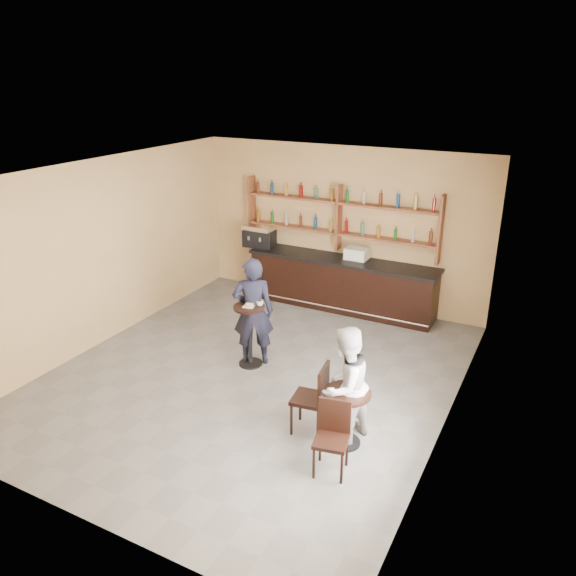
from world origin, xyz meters
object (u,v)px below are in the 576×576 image
at_px(pedestal_table, 250,336).
at_px(patron_second, 344,386).
at_px(man_main, 253,311).
at_px(chair_south, 331,440).
at_px(chair_west, 309,398).
at_px(bar_counter, 341,284).
at_px(cafe_table, 346,418).
at_px(espresso_machine, 259,236).
at_px(pastry_case, 357,255).

distance_m(pedestal_table, patron_second, 2.43).
distance_m(man_main, chair_south, 2.99).
bearing_deg(chair_west, bar_counter, -171.05).
relative_size(cafe_table, chair_south, 0.85).
height_order(man_main, cafe_table, man_main).
distance_m(bar_counter, espresso_machine, 2.03).
bearing_deg(pedestal_table, bar_counter, 81.63).
xyz_separation_m(bar_counter, patron_second, (1.69, -4.03, 0.28)).
bearing_deg(cafe_table, chair_south, -85.24).
height_order(chair_west, chair_south, chair_west).
distance_m(cafe_table, chair_west, 0.56).
bearing_deg(patron_second, chair_south, 25.40).
bearing_deg(chair_west, chair_south, 35.14).
bearing_deg(pastry_case, chair_west, -80.64).
bearing_deg(cafe_table, patron_second, 133.19).
bearing_deg(bar_counter, chair_west, -73.48).
distance_m(pedestal_table, chair_west, 2.01).
distance_m(man_main, chair_west, 2.12).
bearing_deg(espresso_machine, man_main, -69.70).
bearing_deg(espresso_machine, cafe_table, -56.20).
bearing_deg(bar_counter, pedestal_table, -98.37).
bearing_deg(pastry_case, man_main, -107.82).
bearing_deg(man_main, chair_west, 113.13).
height_order(pastry_case, pedestal_table, pastry_case).
distance_m(chair_west, patron_second, 0.57).
bearing_deg(patron_second, cafe_table, 58.76).
relative_size(chair_west, patron_second, 0.62).
distance_m(cafe_table, patron_second, 0.43).
distance_m(espresso_machine, pastry_case, 2.19).
bearing_deg(pastry_case, chair_south, -75.49).
bearing_deg(man_main, patron_second, 120.55).
bearing_deg(pastry_case, cafe_table, -73.71).
relative_size(pastry_case, man_main, 0.24).
bearing_deg(patron_second, man_main, -105.71).
height_order(espresso_machine, chair_west, espresso_machine).
distance_m(pastry_case, chair_south, 4.99).
relative_size(bar_counter, cafe_table, 5.02).
height_order(man_main, chair_south, man_main).
relative_size(espresso_machine, pedestal_table, 0.60).
relative_size(pastry_case, pedestal_table, 0.42).
xyz_separation_m(man_main, cafe_table, (2.17, -1.35, -0.52)).
relative_size(pedestal_table, chair_south, 1.14).
relative_size(espresso_machine, chair_south, 0.69).
xyz_separation_m(pedestal_table, patron_second, (2.11, -1.16, 0.28)).
bearing_deg(cafe_table, espresso_machine, 131.59).
bearing_deg(man_main, chair_south, 110.57).
xyz_separation_m(bar_counter, chair_south, (1.80, -4.71, -0.07)).
xyz_separation_m(chair_south, patron_second, (-0.12, 0.67, 0.35)).
relative_size(bar_counter, man_main, 2.13).
height_order(pedestal_table, man_main, man_main).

